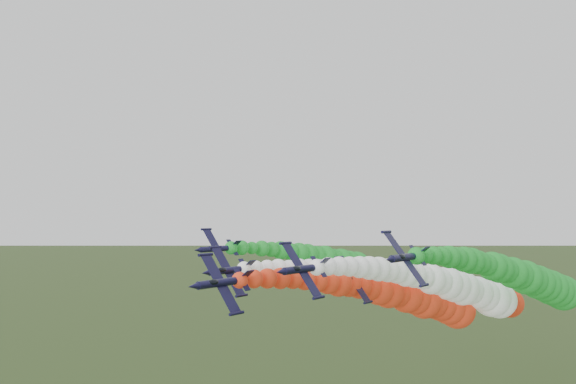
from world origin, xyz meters
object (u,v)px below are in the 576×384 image
jet_lead (411,298)px  jet_inner_left (390,287)px  jet_inner_right (460,289)px  jet_outer_left (366,269)px  jet_trail (477,293)px  jet_outer_right (529,280)px

jet_lead → jet_inner_left: size_ratio=1.00×
jet_inner_right → jet_outer_left: bearing=162.4°
jet_trail → jet_lead: bearing=-94.0°
jet_inner_left → jet_outer_right: (25.85, 9.61, 2.41)m
jet_inner_right → jet_outer_left: jet_outer_left is taller
jet_inner_right → jet_outer_left: size_ratio=1.01×
jet_lead → jet_outer_right: bearing=49.9°
jet_lead → jet_inner_left: bearing=134.0°
jet_inner_left → jet_outer_left: bearing=141.3°
jet_outer_left → jet_trail: (22.99, 10.82, -5.01)m
jet_lead → jet_trail: size_ratio=1.00×
jet_outer_left → jet_outer_right: size_ratio=0.99×
jet_inner_left → jet_lead: bearing=-46.0°
jet_outer_left → jet_trail: bearing=25.2°
jet_outer_right → jet_inner_left: bearing=-159.6°
jet_lead → jet_outer_right: jet_outer_right is taller
jet_outer_left → jet_inner_right: bearing=-17.6°
jet_inner_right → jet_outer_right: (10.80, 8.87, 1.68)m
jet_inner_right → jet_outer_left: (-26.43, 8.37, 1.76)m
jet_inner_left → jet_trail: size_ratio=1.00×
jet_inner_left → jet_outer_left: (-11.38, 9.10, 2.49)m
jet_lead → jet_trail: jet_lead is taller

